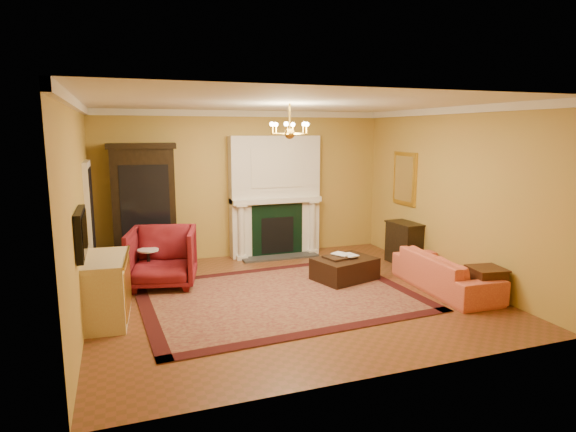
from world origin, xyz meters
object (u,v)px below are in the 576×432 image
pedestal_table (149,265)px  commode (106,289)px  wingback_armchair (162,254)px  coral_sofa (445,266)px  console_table (404,244)px  china_cabinet (145,209)px  leather_ottoman (345,269)px  end_table (486,286)px

pedestal_table → commode: (-0.66, -1.38, 0.08)m
wingback_armchair → commode: wingback_armchair is taller
coral_sofa → console_table: bearing=-7.0°
wingback_armchair → pedestal_table: size_ratio=1.74×
commode → coral_sofa: commode is taller
commode → coral_sofa: (5.24, -0.49, -0.05)m
china_cabinet → wingback_armchair: bearing=-78.2°
china_cabinet → commode: (-0.70, -2.59, -0.69)m
china_cabinet → wingback_armchair: 1.45m
commode → console_table: commode is taller
commode → china_cabinet: bearing=79.7°
console_table → leather_ottoman: size_ratio=0.78×
coral_sofa → console_table: 1.64m
pedestal_table → coral_sofa: coral_sofa is taller
console_table → leather_ottoman: console_table is taller
leather_ottoman → pedestal_table: bearing=149.3°
leather_ottoman → china_cabinet: bearing=131.4°
end_table → leather_ottoman: end_table is taller
pedestal_table → leather_ottoman: 3.37m
pedestal_table → leather_ottoman: bearing=-14.5°
end_table → console_table: size_ratio=0.66×
commode → coral_sofa: bearing=-0.6°
coral_sofa → console_table: (0.27, 1.62, -0.00)m
wingback_armchair → console_table: size_ratio=1.38×
pedestal_table → leather_ottoman: size_ratio=0.62×
coral_sofa → end_table: 0.75m
pedestal_table → china_cabinet: bearing=88.1°
pedestal_table → coral_sofa: bearing=-22.2°
leather_ottoman → end_table: bearing=-64.7°
end_table → leather_ottoman: 2.32m
pedestal_table → commode: size_ratio=0.52×
end_table → console_table: console_table is taller
china_cabinet → pedestal_table: size_ratio=3.60×
coral_sofa → console_table: size_ratio=2.58×
console_table → leather_ottoman: bearing=-164.2°
china_cabinet → end_table: bearing=-34.6°
end_table → leather_ottoman: size_ratio=0.51×
china_cabinet → leather_ottoman: china_cabinet is taller
pedestal_table → commode: commode is taller
wingback_armchair → console_table: (4.63, -0.14, -0.15)m
coral_sofa → commode: bearing=87.0°
end_table → leather_ottoman: (-1.53, 1.74, -0.06)m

